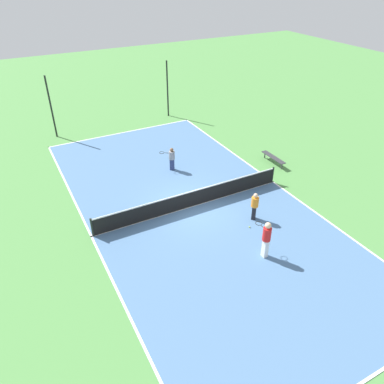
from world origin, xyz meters
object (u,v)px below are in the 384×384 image
(player_baseline_gray, at_px, (172,158))
(fence_post_back_right, at_px, (168,89))
(bench, at_px, (273,158))
(tennis_ball_near_net, at_px, (201,200))
(tennis_net, at_px, (192,198))
(player_center_orange, at_px, (255,205))
(tennis_ball_midcourt, at_px, (249,227))
(player_coach_red, at_px, (266,237))
(fence_post_back_left, at_px, (51,107))

(player_baseline_gray, relative_size, fence_post_back_right, 0.33)
(bench, xyz_separation_m, tennis_ball_near_net, (-6.09, -1.63, -0.34))
(tennis_net, bearing_deg, fence_post_back_right, 70.40)
(player_baseline_gray, xyz_separation_m, player_center_orange, (1.41, -6.45, 0.01))
(tennis_net, bearing_deg, player_baseline_gray, 79.14)
(tennis_net, relative_size, tennis_ball_midcourt, 154.58)
(tennis_net, bearing_deg, player_center_orange, -47.39)
(tennis_ball_midcourt, xyz_separation_m, fence_post_back_right, (2.85, 15.36, 2.13))
(player_center_orange, distance_m, fence_post_back_right, 15.08)
(player_coach_red, bearing_deg, player_baseline_gray, 2.25)
(player_coach_red, relative_size, fence_post_back_right, 0.41)
(player_center_orange, xyz_separation_m, fence_post_back_right, (2.25, 14.85, 1.34))
(player_center_orange, bearing_deg, tennis_ball_near_net, -108.48)
(player_coach_red, distance_m, tennis_ball_near_net, 5.16)
(tennis_ball_near_net, height_order, fence_post_back_right, fence_post_back_right)
(player_baseline_gray, distance_m, tennis_ball_near_net, 3.93)
(player_baseline_gray, bearing_deg, tennis_ball_near_net, 124.92)
(tennis_net, height_order, tennis_ball_midcourt, tennis_net)
(player_baseline_gray, xyz_separation_m, player_coach_red, (0.20, -8.91, 0.23))
(player_baseline_gray, xyz_separation_m, fence_post_back_right, (3.66, 8.39, 1.36))
(player_center_orange, xyz_separation_m, fence_post_back_left, (-6.63, 14.85, 1.34))
(tennis_ball_near_net, distance_m, fence_post_back_right, 13.00)
(tennis_net, height_order, fence_post_back_right, fence_post_back_right)
(player_center_orange, bearing_deg, fence_post_back_right, -147.70)
(player_baseline_gray, bearing_deg, tennis_net, 115.99)
(bench, height_order, player_coach_red, player_coach_red)
(tennis_net, bearing_deg, fence_post_back_left, 109.60)
(player_center_orange, height_order, tennis_ball_near_net, player_center_orange)
(bench, xyz_separation_m, player_coach_red, (-5.76, -6.68, 0.67))
(player_coach_red, height_order, fence_post_back_left, fence_post_back_left)
(bench, distance_m, player_coach_red, 8.85)
(tennis_ball_midcourt, bearing_deg, player_baseline_gray, 96.63)
(tennis_net, bearing_deg, player_coach_red, -78.54)
(tennis_ball_midcourt, xyz_separation_m, fence_post_back_left, (-6.03, 15.36, 2.13))
(player_baseline_gray, relative_size, tennis_ball_midcourt, 21.10)
(bench, bearing_deg, player_center_orange, 132.87)
(tennis_ball_midcourt, height_order, fence_post_back_right, fence_post_back_right)
(tennis_ball_midcourt, distance_m, tennis_ball_near_net, 3.25)
(tennis_net, relative_size, fence_post_back_right, 2.40)
(tennis_net, distance_m, player_coach_red, 4.96)
(player_baseline_gray, distance_m, tennis_ball_midcourt, 7.06)
(player_coach_red, bearing_deg, fence_post_back_right, -10.32)
(player_baseline_gray, distance_m, player_center_orange, 6.60)
(player_coach_red, distance_m, fence_post_back_left, 18.16)
(tennis_net, distance_m, player_baseline_gray, 4.16)
(tennis_net, xyz_separation_m, fence_post_back_right, (4.44, 12.47, 1.66))
(player_center_orange, bearing_deg, tennis_ball_midcourt, -8.14)
(player_baseline_gray, height_order, player_coach_red, player_coach_red)
(player_coach_red, bearing_deg, fence_post_back_left, 18.37)
(bench, height_order, tennis_ball_midcourt, bench)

